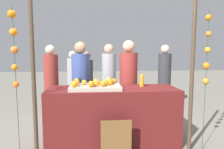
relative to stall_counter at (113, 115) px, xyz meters
name	(u,v)px	position (x,y,z in m)	size (l,w,h in m)	color
ground_plane	(113,142)	(0.00, 0.00, -0.44)	(24.00, 24.00, 0.00)	gray
stall_counter	(113,115)	(0.00, 0.00, 0.00)	(2.04, 0.70, 0.89)	#5B1919
orange_tray	(95,87)	(-0.28, -0.05, 0.47)	(0.78, 0.50, 0.06)	#B2AD99
orange_0	(84,82)	(-0.45, 0.00, 0.54)	(0.08, 0.08, 0.08)	orange
orange_1	(96,82)	(-0.27, 0.04, 0.55)	(0.09, 0.09, 0.09)	orange
orange_2	(114,81)	(0.03, 0.11, 0.54)	(0.08, 0.08, 0.08)	orange
orange_3	(96,84)	(-0.27, -0.18, 0.54)	(0.07, 0.07, 0.07)	orange
orange_4	(77,83)	(-0.56, -0.05, 0.55)	(0.08, 0.08, 0.08)	orange
orange_5	(91,84)	(-0.34, -0.22, 0.55)	(0.09, 0.09, 0.09)	orange
orange_6	(76,81)	(-0.58, 0.14, 0.55)	(0.09, 0.09, 0.09)	orange
orange_7	(109,80)	(-0.06, 0.13, 0.55)	(0.09, 0.09, 0.09)	orange
orange_8	(105,83)	(-0.13, -0.10, 0.55)	(0.09, 0.09, 0.09)	orange
orange_9	(111,82)	(-0.03, 0.04, 0.54)	(0.07, 0.07, 0.07)	orange
orange_10	(98,83)	(-0.24, -0.02, 0.54)	(0.07, 0.07, 0.07)	orange
orange_11	(110,83)	(-0.05, -0.07, 0.54)	(0.08, 0.08, 0.08)	orange
orange_12	(74,84)	(-0.59, -0.20, 0.55)	(0.09, 0.09, 0.09)	orange
orange_13	(103,84)	(-0.16, -0.18, 0.55)	(0.08, 0.08, 0.08)	orange
juice_bottle	(142,81)	(0.49, 0.11, 0.54)	(0.07, 0.07, 0.20)	orange
chalkboard_sign	(116,140)	(-0.01, -0.52, -0.18)	(0.42, 0.03, 0.56)	brown
vendor_left	(81,89)	(-0.54, 0.61, 0.32)	(0.33, 0.33, 1.64)	#384C8C
vendor_right	(128,88)	(0.36, 0.62, 0.33)	(0.34, 0.34, 1.67)	maroon
crowd_person_0	(109,81)	(0.06, 1.57, 0.32)	(0.33, 0.33, 1.64)	#99999E
crowd_person_1	(87,86)	(-0.46, 1.41, 0.25)	(0.30, 0.30, 1.48)	#333338
crowd_person_2	(51,83)	(-1.27, 1.55, 0.31)	(0.32, 0.32, 1.62)	maroon
crowd_person_3	(73,80)	(-0.87, 2.43, 0.25)	(0.30, 0.30, 1.49)	#99999E
crowd_person_4	(164,79)	(1.53, 1.93, 0.32)	(0.33, 0.33, 1.64)	#333338
canopy_post_left	(34,78)	(-1.10, -0.39, 0.67)	(0.06, 0.06, 2.22)	#473828
canopy_post_right	(192,77)	(1.10, -0.39, 0.67)	(0.06, 0.06, 2.22)	#473828
garland_strand_left	(14,44)	(-1.31, -0.43, 1.11)	(0.11, 0.11, 2.03)	#2D4C23
garland_strand_right	(207,54)	(1.30, -0.40, 0.98)	(0.10, 0.10, 2.03)	#2D4C23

